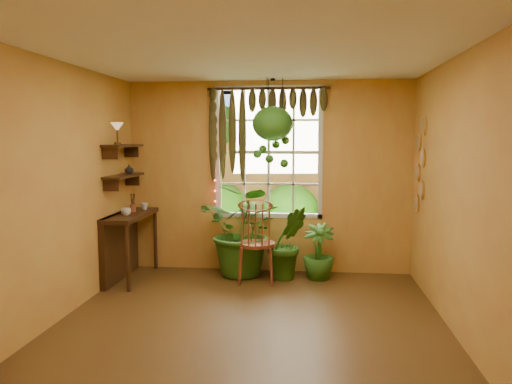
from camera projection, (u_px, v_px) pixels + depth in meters
The scene contains 23 objects.
floor at pixel (249, 329), 4.98m from camera, with size 4.50×4.50×0.00m, color #4F3416.
ceiling at pixel (248, 53), 4.69m from camera, with size 4.50×4.50×0.00m, color white.
wall_back at pixel (268, 177), 7.06m from camera, with size 4.00×4.00×0.00m, color gold.
wall_left at pixel (53, 193), 5.06m from camera, with size 4.50×4.50×0.00m, color gold.
wall_right at pixel (462, 198), 4.62m from camera, with size 4.50×4.50×0.00m, color gold.
window at pixel (269, 152), 7.06m from camera, with size 1.52×0.10×1.86m.
valance_vine at pixel (262, 111), 6.88m from camera, with size 1.70×0.12×1.10m.
string_lights at pixel (215, 149), 7.04m from camera, with size 0.03×0.03×1.54m, color #FF2633, non-canonical shape.
wall_plates at pixel (420, 166), 6.37m from camera, with size 0.04×0.32×1.10m, color beige, non-canonical shape.
counter_ledge at pixel (123, 239), 6.72m from camera, with size 0.40×1.20×0.90m.
shelf_lower at pixel (124, 176), 6.62m from camera, with size 0.25×0.90×0.04m, color #391C0F.
shelf_upper at pixel (123, 146), 6.58m from camera, with size 0.25×0.90×0.04m, color #391C0F.
backyard at pixel (296, 165), 11.61m from camera, with size 14.00×10.00×12.00m.
windsor_chair at pixel (257, 254), 6.58m from camera, with size 0.49×0.52×1.29m.
potted_plant_left at pixel (245, 230), 6.87m from camera, with size 1.15×0.99×1.27m, color #215316.
potted_plant_mid at pixel (287, 243), 6.72m from camera, with size 0.54×0.44×0.99m, color #215316.
potted_plant_right at pixel (318, 252), 6.72m from camera, with size 0.42×0.42×0.75m, color #215316.
hanging_basket at pixel (273, 130), 6.75m from camera, with size 0.55×0.55×1.22m.
cup_a at pixel (126, 212), 6.46m from camera, with size 0.13×0.13×0.10m, color silver.
cup_b at pixel (144, 206), 6.99m from camera, with size 0.10×0.10×0.09m, color beige.
brush_jar at pixel (133, 203), 6.76m from camera, with size 0.09×0.09×0.32m.
shelf_vase at pixel (129, 169), 6.79m from camera, with size 0.12×0.12×0.12m, color #B2AD99.
tiffany_lamp at pixel (117, 128), 6.34m from camera, with size 0.17×0.17×0.28m.
Camera 1 is at (0.61, -4.77, 1.90)m, focal length 35.00 mm.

